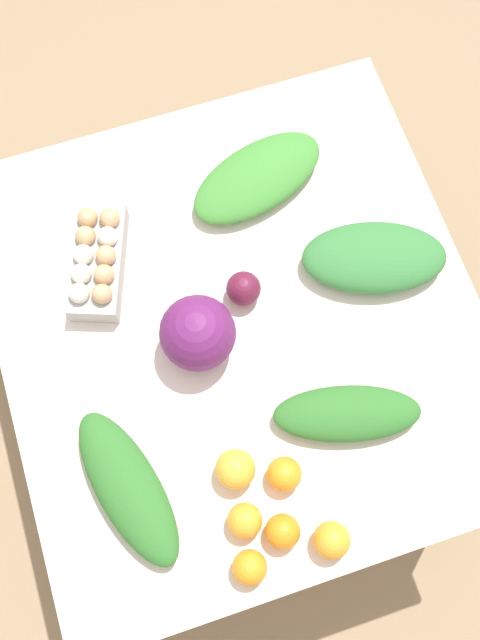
# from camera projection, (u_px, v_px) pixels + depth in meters

# --- Properties ---
(ground_plane) EXTENTS (8.00, 8.00, 0.00)m
(ground_plane) POSITION_uv_depth(u_px,v_px,m) (240.00, 391.00, 2.23)
(ground_plane) COLOR #937A5B
(dining_table) EXTENTS (1.11, 1.04, 0.71)m
(dining_table) POSITION_uv_depth(u_px,v_px,m) (240.00, 335.00, 1.64)
(dining_table) COLOR silver
(dining_table) RESTS_ON ground_plane
(cabbage_purple) EXTENTS (0.16, 0.16, 0.16)m
(cabbage_purple) POSITION_uv_depth(u_px,v_px,m) (198.00, 333.00, 1.46)
(cabbage_purple) COLOR #601E5B
(cabbage_purple) RESTS_ON dining_table
(egg_carton) EXTENTS (0.28, 0.19, 0.09)m
(egg_carton) POSITION_uv_depth(u_px,v_px,m) (97.00, 260.00, 1.55)
(egg_carton) COLOR #A8A8A3
(egg_carton) RESTS_ON dining_table
(greens_bunch_dandelion) EXTENTS (0.19, 0.33, 0.06)m
(greens_bunch_dandelion) POSITION_uv_depth(u_px,v_px,m) (347.00, 414.00, 1.46)
(greens_bunch_dandelion) COLOR #2D6B28
(greens_bunch_dandelion) RESTS_ON dining_table
(greens_bunch_beet_tops) EXTENTS (0.36, 0.20, 0.07)m
(greens_bunch_beet_tops) POSITION_uv_depth(u_px,v_px,m) (128.00, 488.00, 1.41)
(greens_bunch_beet_tops) COLOR #2D6B28
(greens_bunch_beet_tops) RESTS_ON dining_table
(greens_bunch_scallion) EXTENTS (0.25, 0.35, 0.07)m
(greens_bunch_scallion) POSITION_uv_depth(u_px,v_px,m) (374.00, 258.00, 1.56)
(greens_bunch_scallion) COLOR #337538
(greens_bunch_scallion) RESTS_ON dining_table
(greens_bunch_chard) EXTENTS (0.26, 0.37, 0.06)m
(greens_bunch_chard) POSITION_uv_depth(u_px,v_px,m) (257.00, 178.00, 1.62)
(greens_bunch_chard) COLOR #3D8433
(greens_bunch_chard) RESTS_ON dining_table
(beet_root) EXTENTS (0.08, 0.08, 0.08)m
(beet_root) POSITION_uv_depth(u_px,v_px,m) (243.00, 288.00, 1.54)
(beet_root) COLOR #5B1933
(beet_root) RESTS_ON dining_table
(orange_0) EXTENTS (0.07, 0.07, 0.07)m
(orange_0) POSITION_uv_depth(u_px,v_px,m) (245.00, 521.00, 1.39)
(orange_0) COLOR orange
(orange_0) RESTS_ON dining_table
(orange_1) EXTENTS (0.07, 0.07, 0.07)m
(orange_1) POSITION_uv_depth(u_px,v_px,m) (283.00, 532.00, 1.39)
(orange_1) COLOR orange
(orange_1) RESTS_ON dining_table
(orange_2) EXTENTS (0.07, 0.07, 0.07)m
(orange_2) POSITION_uv_depth(u_px,v_px,m) (284.00, 474.00, 1.42)
(orange_2) COLOR orange
(orange_2) RESTS_ON dining_table
(orange_3) EXTENTS (0.07, 0.07, 0.07)m
(orange_3) POSITION_uv_depth(u_px,v_px,m) (250.00, 568.00, 1.37)
(orange_3) COLOR orange
(orange_3) RESTS_ON dining_table
(orange_4) EXTENTS (0.08, 0.08, 0.08)m
(orange_4) POSITION_uv_depth(u_px,v_px,m) (235.00, 469.00, 1.42)
(orange_4) COLOR #F9A833
(orange_4) RESTS_ON dining_table
(orange_5) EXTENTS (0.07, 0.07, 0.07)m
(orange_5) POSITION_uv_depth(u_px,v_px,m) (332.00, 540.00, 1.38)
(orange_5) COLOR orange
(orange_5) RESTS_ON dining_table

